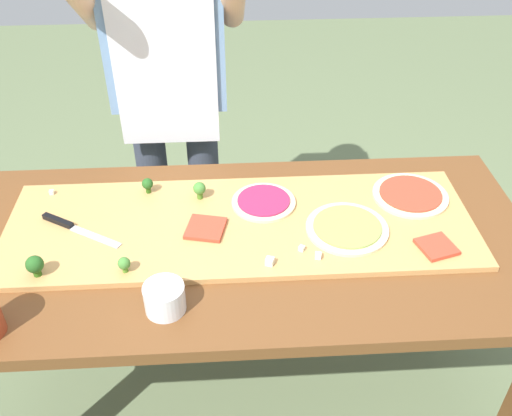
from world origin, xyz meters
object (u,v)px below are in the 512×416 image
Objects in this scene: chefs_knife at (70,226)px; cheese_crumble_d at (270,261)px; prep_table at (248,262)px; broccoli_floret_front_right at (199,189)px; pizza_whole_tomato_red at (410,195)px; flour_cup at (165,299)px; pizza_whole_beet_magenta at (264,202)px; pizza_slice_far_left at (206,228)px; pizza_slice_far_right at (437,247)px; broccoli_floret_back_right at (35,265)px; cheese_crumble_a at (52,192)px; cheese_crumble_b at (318,256)px; cook_center at (169,76)px; cheese_crumble_c at (302,248)px; pizza_whole_pesto_green at (347,227)px; broccoli_floret_center_right at (124,264)px; broccoli_floret_back_left at (148,184)px.

cheese_crumble_d is at bearing -18.54° from chefs_knife.
broccoli_floret_front_right reaches higher than prep_table.
chefs_knife is 1.07× the size of pizza_whole_tomato_red.
flour_cup reaches higher than chefs_knife.
broccoli_floret_front_right reaches higher than pizza_whole_beet_magenta.
pizza_slice_far_left is 0.67m from pizza_slice_far_right.
broccoli_floret_back_right is 4.66× the size of cheese_crumble_a.
pizza_whole_tomato_red is 14.10× the size of cheese_crumble_b.
cheese_crumble_b is at bearing -24.36° from pizza_slice_far_left.
broccoli_floret_back_right reaches higher than pizza_whole_beet_magenta.
cook_center is (-0.25, 0.60, 0.34)m from prep_table.
prep_table is 7.16× the size of pizza_whole_tomato_red.
cheese_crumble_b is at bearing -62.81° from pizza_whole_beet_magenta.
prep_table is at bearing 49.99° from flour_cup.
pizza_slice_far_right is at bearing -8.45° from chefs_knife.
prep_table is 113.11× the size of cheese_crumble_c.
chefs_knife is at bearing -162.01° from broccoli_floret_front_right.
prep_table is 0.54m from chefs_knife.
pizza_whole_tomato_red is at bearing -30.00° from cook_center.
cook_center is at bearing 120.12° from cheese_crumble_c.
broccoli_floret_back_right is (-0.05, -0.20, 0.03)m from chefs_knife.
cheese_crumble_b is (0.19, -0.12, 0.12)m from prep_table.
pizza_whole_pesto_green is 0.28m from pizza_whole_tomato_red.
pizza_slice_far_right is 7.11× the size of cheese_crumble_a.
pizza_slice_far_left is 7.20× the size of cheese_crumble_c.
cheese_crumble_a is at bearing 165.69° from pizza_whole_pesto_green.
chefs_knife and cheese_crumble_c have the same top height.
pizza_whole_beet_magenta is at bearing 67.94° from prep_table.
broccoli_floret_back_right is 3.71× the size of cheese_crumble_b.
broccoli_floret_center_right is 3.49× the size of cheese_crumble_a.
cheese_crumble_d is (0.06, -0.13, 0.12)m from prep_table.
pizza_slice_far_left and pizza_slice_far_right have the same top height.
cook_center is (-0.02, 0.86, 0.22)m from flour_cup.
cook_center reaches higher than pizza_whole_pesto_green.
broccoli_floret_center_right is at bearing -157.63° from prep_table.
broccoli_floret_front_right is at bearing 157.38° from pizza_slice_far_right.
broccoli_floret_back_right is 0.37m from flour_cup.
prep_table is 0.28m from broccoli_floret_front_right.
broccoli_floret_front_right is 3.45× the size of cheese_crumble_b.
cook_center reaches higher than chefs_knife.
chefs_knife is 2.35× the size of pizza_slice_far_left.
cheese_crumble_c is at bearing 177.90° from pizza_slice_far_right.
broccoli_floret_back_left is 3.86× the size of cheese_crumble_a.
pizza_slice_far_left is 0.29m from cheese_crumble_c.
cheese_crumble_a is at bearing 151.19° from cheese_crumble_d.
broccoli_floret_back_right reaches higher than flour_cup.
pizza_whole_pesto_green reaches higher than pizza_slice_far_right.
pizza_whole_pesto_green is at bearing 49.18° from cheese_crumble_b.
chefs_knife is 11.93× the size of cheese_crumble_d.
broccoli_floret_back_right is (-0.45, -0.16, 0.03)m from pizza_slice_far_left.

